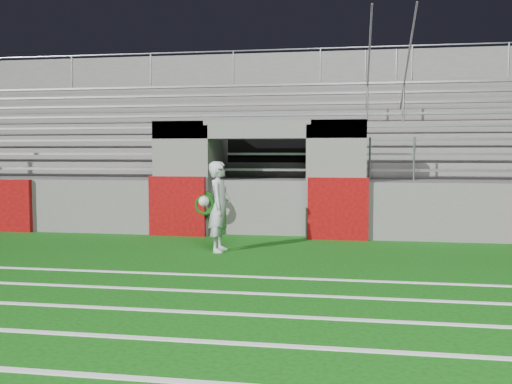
# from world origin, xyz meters

# --- Properties ---
(ground) EXTENTS (90.00, 90.00, 0.00)m
(ground) POSITION_xyz_m (0.00, 0.00, 0.00)
(ground) COLOR #0E4D0C
(ground) RESTS_ON ground
(field_markings) EXTENTS (28.00, 8.09, 0.01)m
(field_markings) POSITION_xyz_m (0.00, -5.00, 0.01)
(field_markings) COLOR white
(field_markings) RESTS_ON ground
(stadium_structure) EXTENTS (26.00, 8.48, 5.42)m
(stadium_structure) POSITION_xyz_m (0.00, 7.97, 1.49)
(stadium_structure) COLOR #575552
(stadium_structure) RESTS_ON ground
(goalkeeper_with_ball) EXTENTS (0.57, 0.63, 1.72)m
(goalkeeper_with_ball) POSITION_xyz_m (-0.39, 1.11, 0.86)
(goalkeeper_with_ball) COLOR #B5BABF
(goalkeeper_with_ball) RESTS_ON ground
(hose_coil) EXTENTS (0.49, 0.14, 0.55)m
(hose_coil) POSITION_xyz_m (-1.14, 2.93, 0.75)
(hose_coil) COLOR #0C390B
(hose_coil) RESTS_ON ground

